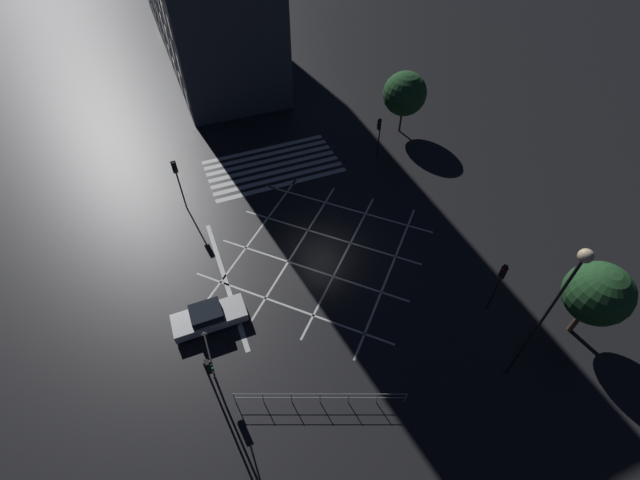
% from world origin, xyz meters
% --- Properties ---
extents(ground_plane, '(200.00, 200.00, 0.00)m').
position_xyz_m(ground_plane, '(0.00, 0.00, 0.00)').
color(ground_plane, black).
extents(road_markings, '(16.78, 22.04, 0.01)m').
position_xyz_m(road_markings, '(0.39, -7.24, 0.00)').
color(road_markings, silver).
rests_on(road_markings, ground_plane).
extents(traffic_light_se_cross, '(0.36, 0.39, 4.39)m').
position_xyz_m(traffic_light_se_cross, '(7.80, -8.08, 3.12)').
color(traffic_light_se_cross, black).
rests_on(traffic_light_se_cross, ground_plane).
extents(traffic_light_sw_main, '(0.39, 0.36, 3.74)m').
position_xyz_m(traffic_light_sw_main, '(-8.76, -8.54, 2.68)').
color(traffic_light_sw_main, black).
rests_on(traffic_light_sw_main, ground_plane).
extents(traffic_light_ne_main, '(0.39, 0.36, 4.36)m').
position_xyz_m(traffic_light_ne_main, '(8.79, 7.87, 3.11)').
color(traffic_light_ne_main, black).
rests_on(traffic_light_ne_main, ground_plane).
extents(traffic_light_nw_main, '(0.39, 0.36, 4.06)m').
position_xyz_m(traffic_light_nw_main, '(-7.78, 8.21, 2.90)').
color(traffic_light_nw_main, black).
rests_on(traffic_light_nw_main, ground_plane).
extents(traffic_light_ne_cross, '(0.36, 2.78, 3.66)m').
position_xyz_m(traffic_light_ne_cross, '(8.60, 6.88, 2.70)').
color(traffic_light_ne_cross, black).
rests_on(traffic_light_ne_cross, ground_plane).
extents(street_lamp_east, '(0.60, 0.60, 9.97)m').
position_xyz_m(street_lamp_east, '(-6.26, 12.13, 7.38)').
color(street_lamp_east, black).
rests_on(street_lamp_east, ground_plane).
extents(street_tree_near, '(3.85, 3.85, 5.68)m').
position_xyz_m(street_tree_near, '(-12.73, -11.48, 3.75)').
color(street_tree_near, '#473323').
rests_on(street_tree_near, ground_plane).
extents(street_tree_far, '(3.52, 3.52, 5.37)m').
position_xyz_m(street_tree_far, '(-11.45, 11.36, 3.60)').
color(street_tree_far, '#473323').
rests_on(street_tree_far, ground_plane).
extents(waiting_car, '(4.36, 1.73, 1.30)m').
position_xyz_m(waiting_car, '(8.28, 2.79, 0.60)').
color(waiting_car, silver).
rests_on(waiting_car, ground_plane).
extents(pedestrian_railing, '(8.26, 3.38, 1.05)m').
position_xyz_m(pedestrian_railing, '(3.99, 9.84, 0.67)').
color(pedestrian_railing, '#9EA0A5').
rests_on(pedestrian_railing, ground_plane).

